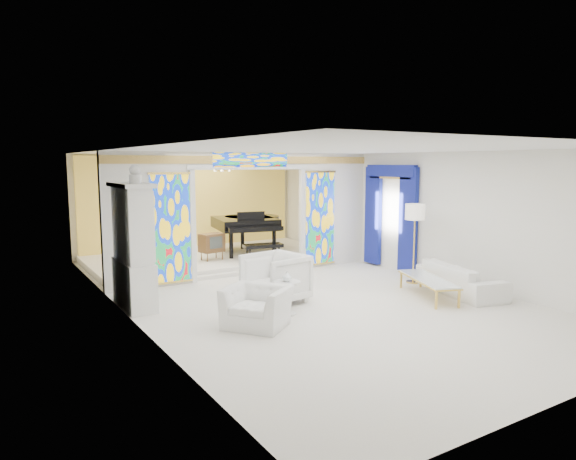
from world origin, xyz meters
TOP-DOWN VIEW (x-y plane):
  - floor at (0.00, 0.00)m, footprint 12.00×12.00m
  - ceiling at (0.00, 0.00)m, footprint 7.00×12.00m
  - wall_back at (0.00, 6.00)m, footprint 7.00×0.02m
  - wall_left at (-3.50, 0.00)m, footprint 0.02×12.00m
  - wall_right at (3.50, 0.00)m, footprint 0.02×12.00m
  - partition_wall at (0.00, 2.00)m, footprint 7.00×0.22m
  - stained_glass_left at (-2.03, 1.89)m, footprint 0.90×0.04m
  - stained_glass_right at (2.03, 1.89)m, footprint 0.90×0.04m
  - stained_glass_transom at (0.00, 1.89)m, footprint 2.00×0.04m
  - alcove_platform at (0.00, 4.10)m, footprint 6.80×3.80m
  - gold_curtain_back at (0.00, 5.88)m, footprint 6.70×0.10m
  - chandelier at (0.20, 4.00)m, footprint 0.48×0.48m
  - blue_drapes at (3.40, 0.70)m, footprint 0.14×1.85m
  - china_cabinet at (-3.22, 0.60)m, footprint 0.56×1.46m
  - armchair_left at (-1.79, -1.68)m, footprint 1.35×1.37m
  - armchair_right at (-0.76, -0.55)m, footprint 1.24×1.21m
  - sofa at (2.95, -1.98)m, footprint 1.35×2.30m
  - side_table at (-1.00, -1.37)m, footprint 0.53×0.53m
  - vase at (-1.00, -1.37)m, footprint 0.21×0.21m
  - coffee_table at (2.10, -1.87)m, footprint 1.19×1.90m
  - floor_lamp at (2.80, -0.76)m, footprint 0.56×0.56m
  - grand_piano at (1.04, 4.06)m, footprint 2.31×3.20m
  - tv_console at (-0.40, 3.42)m, footprint 0.67×0.51m

SIDE VIEW (x-z plane):
  - floor at x=0.00m, z-range 0.00..0.00m
  - alcove_platform at x=0.00m, z-range 0.00..0.18m
  - sofa at x=2.95m, z-range 0.00..0.63m
  - armchair_left at x=-1.79m, z-range 0.00..0.67m
  - coffee_table at x=2.10m, z-range 0.17..0.58m
  - side_table at x=-1.00m, z-range 0.10..0.71m
  - armchair_right at x=-0.76m, z-range 0.00..0.98m
  - tv_console at x=-0.40m, z-range 0.29..0.99m
  - vase at x=-1.00m, z-range 0.62..0.80m
  - grand_piano at x=1.04m, z-range 0.40..1.63m
  - china_cabinet at x=-3.22m, z-range -0.19..2.53m
  - stained_glass_left at x=-2.03m, z-range 0.10..2.50m
  - stained_glass_right at x=2.03m, z-range 0.10..2.50m
  - wall_back at x=0.00m, z-range 0.00..3.00m
  - wall_left at x=-3.50m, z-range 0.00..3.00m
  - wall_right at x=3.50m, z-range 0.00..3.00m
  - gold_curtain_back at x=0.00m, z-range 0.05..2.95m
  - floor_lamp at x=2.80m, z-range 0.64..2.47m
  - blue_drapes at x=3.40m, z-range 0.25..2.90m
  - partition_wall at x=0.00m, z-range 0.15..3.15m
  - chandelier at x=0.20m, z-range 2.40..2.70m
  - stained_glass_transom at x=0.00m, z-range 2.65..2.99m
  - ceiling at x=0.00m, z-range 2.99..3.01m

